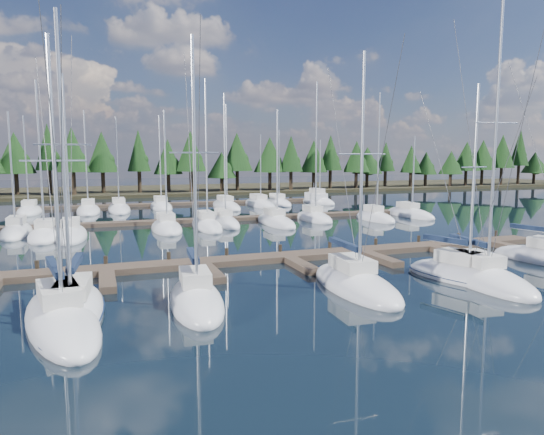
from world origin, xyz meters
name	(u,v)px	position (x,y,z in m)	size (l,w,h in m)	color
ground	(239,234)	(0.00, 30.00, 0.00)	(260.00, 260.00, 0.00)	black
far_shore	(160,190)	(0.00, 90.00, 0.30)	(220.00, 30.00, 0.60)	#2B2718
main_dock	(289,259)	(0.00, 17.36, 0.20)	(44.00, 6.13, 0.90)	#4A3B2E
back_docks	(198,211)	(0.00, 49.58, 0.20)	(50.00, 21.80, 0.40)	#4A3B2E
front_sailboat_0	(61,319)	(-14.01, 8.71, 0.28)	(4.52, 10.07, 12.82)	silver
front_sailboat_1	(73,312)	(-13.57, 9.50, 0.29)	(3.41, 9.40, 14.04)	silver
front_sailboat_2	(196,300)	(-8.00, 9.49, 0.30)	(3.12, 7.62, 13.46)	silver
front_sailboat_3	(355,284)	(0.80, 9.53, 0.28)	(3.44, 8.81, 13.38)	silver
front_sailboat_4	(463,275)	(7.76, 9.10, 0.28)	(4.95, 8.10, 12.07)	silver
front_sailboat_5	(482,278)	(8.31, 8.14, 0.30)	(3.99, 8.72, 16.46)	silver
back_sailboat_rows	(204,214)	(0.02, 45.38, 0.26)	(47.02, 32.41, 16.28)	silver
motor_yacht_right	(316,200)	(20.05, 55.83, 0.44)	(2.88, 7.84, 3.86)	silver
tree_line	(164,156)	(-0.17, 80.20, 7.37)	(187.60, 12.14, 13.49)	black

